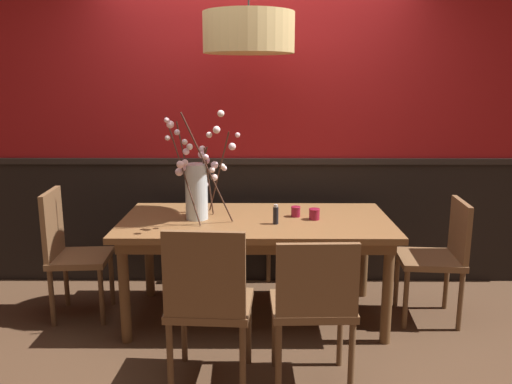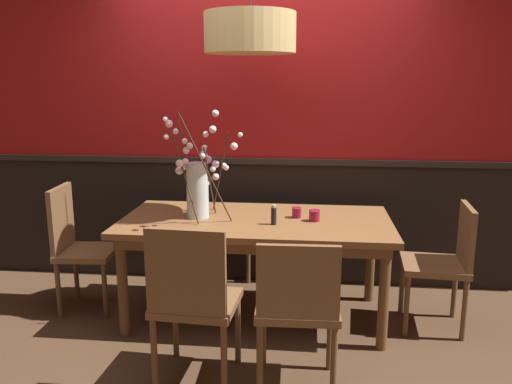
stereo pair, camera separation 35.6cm
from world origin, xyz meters
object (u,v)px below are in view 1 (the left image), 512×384
at_px(chair_near_side_right, 314,302).
at_px(candle_holder_nearer_center, 314,214).
at_px(dining_table, 256,230).
at_px(chair_head_west_end, 69,248).
at_px(chair_far_side_left, 221,216).
at_px(chair_far_side_right, 289,219).
at_px(chair_head_east_end, 440,253).
at_px(candle_holder_nearer_edge, 296,211).
at_px(pendant_lamp, 249,33).
at_px(chair_near_side_left, 208,299).
at_px(vase_with_blossoms, 197,187).
at_px(condiment_bottle, 276,215).

bearing_deg(chair_near_side_right, candle_holder_nearer_center, 84.27).
distance_m(dining_table, chair_head_west_end, 1.36).
height_order(chair_far_side_left, chair_far_side_right, chair_far_side_left).
relative_size(chair_head_east_end, candle_holder_nearer_edge, 11.81).
relative_size(chair_far_side_right, candle_holder_nearer_edge, 11.64).
height_order(dining_table, pendant_lamp, pendant_lamp).
height_order(chair_far_side_right, pendant_lamp, pendant_lamp).
xyz_separation_m(dining_table, candle_holder_nearer_center, (0.41, -0.02, 0.12)).
xyz_separation_m(chair_far_side_left, chair_near_side_left, (0.06, -1.78, 0.00)).
distance_m(chair_far_side_left, vase_with_blossoms, 1.01).
relative_size(chair_far_side_left, chair_near_side_right, 1.07).
distance_m(candle_holder_nearer_center, condiment_bottle, 0.30).
height_order(chair_far_side_left, condiment_bottle, chair_far_side_left).
bearing_deg(chair_near_side_right, dining_table, 109.75).
relative_size(candle_holder_nearer_center, condiment_bottle, 0.58).
xyz_separation_m(chair_head_east_end, vase_with_blossoms, (-1.73, 0.01, 0.48)).
xyz_separation_m(chair_far_side_right, candle_holder_nearer_center, (0.12, -0.92, 0.29)).
relative_size(chair_far_side_left, pendant_lamp, 1.03).
bearing_deg(condiment_bottle, dining_table, 135.13).
relative_size(chair_head_east_end, candle_holder_nearer_center, 11.10).
bearing_deg(dining_table, condiment_bottle, -44.87).
relative_size(condiment_bottle, pendant_lamp, 0.15).
distance_m(chair_far_side_right, vase_with_blossoms, 1.24).
distance_m(chair_far_side_right, chair_head_west_end, 1.86).
xyz_separation_m(chair_near_side_right, pendant_lamp, (-0.37, 0.99, 1.50)).
bearing_deg(chair_far_side_right, dining_table, -107.75).
relative_size(vase_with_blossoms, candle_holder_nearer_center, 9.83).
bearing_deg(vase_with_blossoms, chair_head_east_end, -0.36).
height_order(chair_far_side_left, vase_with_blossoms, vase_with_blossoms).
relative_size(dining_table, chair_far_side_right, 2.18).
xyz_separation_m(chair_far_side_left, condiment_bottle, (0.45, -1.02, 0.28)).
height_order(chair_near_side_right, vase_with_blossoms, vase_with_blossoms).
height_order(chair_far_side_left, chair_head_east_end, chair_far_side_left).
bearing_deg(candle_holder_nearer_edge, candle_holder_nearer_center, -31.82).
relative_size(chair_near_side_right, condiment_bottle, 6.48).
xyz_separation_m(chair_near_side_right, chair_near_side_left, (-0.58, 0.00, 0.02)).
relative_size(chair_near_side_right, chair_head_west_end, 0.94).
height_order(chair_far_side_left, candle_holder_nearer_edge, chair_far_side_left).
bearing_deg(chair_far_side_left, candle_holder_nearer_center, -51.23).
bearing_deg(candle_holder_nearer_edge, chair_far_side_left, 125.99).
bearing_deg(candle_holder_nearer_edge, vase_with_blossoms, -173.95).
bearing_deg(chair_near_side_left, candle_holder_nearer_center, 52.72).
relative_size(chair_head_west_end, vase_with_blossoms, 1.20).
xyz_separation_m(candle_holder_nearer_edge, condiment_bottle, (-0.15, -0.20, 0.03)).
height_order(chair_far_side_left, candle_holder_nearer_center, chair_far_side_left).
relative_size(dining_table, pendant_lamp, 2.06).
xyz_separation_m(chair_head_east_end, candle_holder_nearer_edge, (-1.03, 0.08, 0.28)).
bearing_deg(condiment_bottle, chair_head_east_end, 5.41).
bearing_deg(chair_far_side_left, chair_far_side_right, 1.41).
xyz_separation_m(chair_near_side_right, chair_head_west_end, (-1.67, 0.92, 0.00)).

